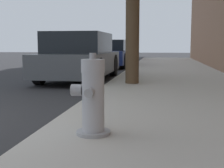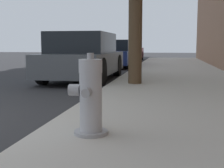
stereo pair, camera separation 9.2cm
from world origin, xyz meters
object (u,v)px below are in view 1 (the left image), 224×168
(parked_car_near, at_px, (80,57))
(fire_hydrant, at_px, (93,98))
(parked_car_far, at_px, (123,51))
(parked_car_mid, at_px, (111,54))

(parked_car_near, bearing_deg, fire_hydrant, -74.03)
(parked_car_near, height_order, parked_car_far, parked_car_near)
(parked_car_mid, height_order, parked_car_far, parked_car_far)
(fire_hydrant, height_order, parked_car_near, parked_car_near)
(parked_car_far, bearing_deg, fire_hydrant, -83.95)
(parked_car_near, height_order, parked_car_mid, parked_car_near)
(fire_hydrant, relative_size, parked_car_near, 0.20)
(parked_car_mid, xyz_separation_m, parked_car_far, (-0.15, 5.96, 0.03))
(parked_car_mid, bearing_deg, parked_car_far, 91.42)
(parked_car_mid, relative_size, parked_car_far, 1.13)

